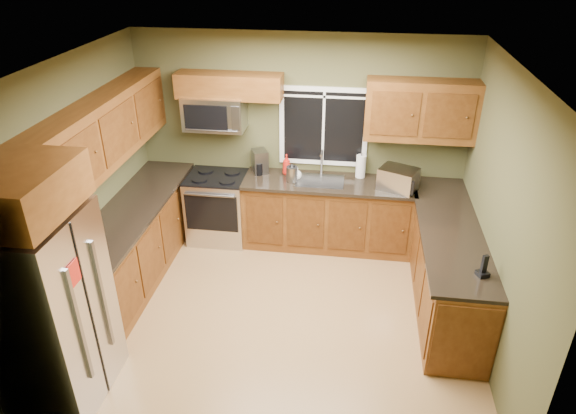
% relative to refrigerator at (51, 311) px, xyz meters
% --- Properties ---
extents(floor, '(4.20, 4.20, 0.00)m').
position_rel_refrigerator_xyz_m(floor, '(1.74, 1.30, -0.90)').
color(floor, olive).
rests_on(floor, ground).
extents(ceiling, '(4.20, 4.20, 0.00)m').
position_rel_refrigerator_xyz_m(ceiling, '(1.74, 1.30, 1.80)').
color(ceiling, white).
rests_on(ceiling, back_wall).
extents(back_wall, '(4.20, 0.00, 4.20)m').
position_rel_refrigerator_xyz_m(back_wall, '(1.74, 3.10, 0.45)').
color(back_wall, '#484829').
rests_on(back_wall, ground).
extents(front_wall, '(4.20, 0.00, 4.20)m').
position_rel_refrigerator_xyz_m(front_wall, '(1.74, -0.50, 0.45)').
color(front_wall, '#484829').
rests_on(front_wall, ground).
extents(left_wall, '(0.00, 3.60, 3.60)m').
position_rel_refrigerator_xyz_m(left_wall, '(-0.36, 1.30, 0.45)').
color(left_wall, '#484829').
rests_on(left_wall, ground).
extents(right_wall, '(0.00, 3.60, 3.60)m').
position_rel_refrigerator_xyz_m(right_wall, '(3.84, 1.30, 0.45)').
color(right_wall, '#484829').
rests_on(right_wall, ground).
extents(window, '(1.12, 0.03, 1.02)m').
position_rel_refrigerator_xyz_m(window, '(2.04, 3.08, 0.65)').
color(window, white).
rests_on(window, back_wall).
extents(base_cabinets_left, '(0.60, 2.65, 0.90)m').
position_rel_refrigerator_xyz_m(base_cabinets_left, '(-0.06, 1.78, -0.45)').
color(base_cabinets_left, brown).
rests_on(base_cabinets_left, ground).
extents(countertop_left, '(0.65, 2.65, 0.04)m').
position_rel_refrigerator_xyz_m(countertop_left, '(-0.04, 1.78, 0.02)').
color(countertop_left, black).
rests_on(countertop_left, base_cabinets_left).
extents(base_cabinets_back, '(2.17, 0.60, 0.90)m').
position_rel_refrigerator_xyz_m(base_cabinets_back, '(2.15, 2.80, -0.45)').
color(base_cabinets_back, brown).
rests_on(base_cabinets_back, ground).
extents(countertop_back, '(2.17, 0.65, 0.04)m').
position_rel_refrigerator_xyz_m(countertop_back, '(2.15, 2.78, 0.02)').
color(countertop_back, black).
rests_on(countertop_back, base_cabinets_back).
extents(base_cabinets_peninsula, '(0.60, 2.52, 0.90)m').
position_rel_refrigerator_xyz_m(base_cabinets_peninsula, '(3.54, 1.84, -0.45)').
color(base_cabinets_peninsula, brown).
rests_on(base_cabinets_peninsula, ground).
extents(countertop_peninsula, '(0.65, 2.50, 0.04)m').
position_rel_refrigerator_xyz_m(countertop_peninsula, '(3.51, 1.85, 0.02)').
color(countertop_peninsula, black).
rests_on(countertop_peninsula, base_cabinets_peninsula).
extents(upper_cabinets_left, '(0.33, 2.65, 0.72)m').
position_rel_refrigerator_xyz_m(upper_cabinets_left, '(-0.20, 1.78, 0.96)').
color(upper_cabinets_left, brown).
rests_on(upper_cabinets_left, left_wall).
extents(upper_cabinets_back_left, '(1.30, 0.33, 0.30)m').
position_rel_refrigerator_xyz_m(upper_cabinets_back_left, '(0.89, 2.94, 1.17)').
color(upper_cabinets_back_left, brown).
rests_on(upper_cabinets_back_left, back_wall).
extents(upper_cabinets_back_right, '(1.30, 0.33, 0.72)m').
position_rel_refrigerator_xyz_m(upper_cabinets_back_right, '(3.19, 2.94, 0.96)').
color(upper_cabinets_back_right, brown).
rests_on(upper_cabinets_back_right, back_wall).
extents(upper_cabinet_over_fridge, '(0.72, 0.90, 0.38)m').
position_rel_refrigerator_xyz_m(upper_cabinet_over_fridge, '(-0.00, 0.00, 1.13)').
color(upper_cabinet_over_fridge, brown).
rests_on(upper_cabinet_over_fridge, left_wall).
extents(refrigerator, '(0.74, 0.90, 1.80)m').
position_rel_refrigerator_xyz_m(refrigerator, '(0.00, 0.00, 0.00)').
color(refrigerator, '#B7B7BC').
rests_on(refrigerator, ground).
extents(range, '(0.76, 0.69, 0.94)m').
position_rel_refrigerator_xyz_m(range, '(0.69, 2.77, -0.43)').
color(range, '#B7B7BC').
rests_on(range, ground).
extents(microwave, '(0.76, 0.41, 0.42)m').
position_rel_refrigerator_xyz_m(microwave, '(0.69, 2.91, 0.83)').
color(microwave, '#B7B7BC').
rests_on(microwave, back_wall).
extents(sink, '(0.60, 0.42, 0.36)m').
position_rel_refrigerator_xyz_m(sink, '(2.04, 2.79, 0.05)').
color(sink, slate).
rests_on(sink, countertop_back).
extents(toaster_oven, '(0.53, 0.49, 0.27)m').
position_rel_refrigerator_xyz_m(toaster_oven, '(3.00, 2.68, 0.18)').
color(toaster_oven, '#B7B7BC').
rests_on(toaster_oven, countertop_back).
extents(coffee_maker, '(0.26, 0.29, 0.30)m').
position_rel_refrigerator_xyz_m(coffee_maker, '(1.24, 2.94, 0.18)').
color(coffee_maker, slate).
rests_on(coffee_maker, countertop_back).
extents(kettle, '(0.17, 0.17, 0.25)m').
position_rel_refrigerator_xyz_m(kettle, '(1.69, 2.71, 0.15)').
color(kettle, '#B7B7BC').
rests_on(kettle, countertop_back).
extents(paper_towel_roll, '(0.16, 0.16, 0.32)m').
position_rel_refrigerator_xyz_m(paper_towel_roll, '(2.54, 2.98, 0.19)').
color(paper_towel_roll, white).
rests_on(paper_towel_roll, countertop_back).
extents(soap_bottle_a, '(0.12, 0.12, 0.27)m').
position_rel_refrigerator_xyz_m(soap_bottle_a, '(1.59, 2.93, 0.17)').
color(soap_bottle_a, red).
rests_on(soap_bottle_a, countertop_back).
extents(soap_bottle_c, '(0.15, 0.15, 0.16)m').
position_rel_refrigerator_xyz_m(soap_bottle_c, '(1.74, 2.80, 0.12)').
color(soap_bottle_c, white).
rests_on(soap_bottle_c, countertop_back).
extents(cordless_phone, '(0.13, 0.13, 0.22)m').
position_rel_refrigerator_xyz_m(cordless_phone, '(3.68, 0.97, 0.11)').
color(cordless_phone, black).
rests_on(cordless_phone, countertop_peninsula).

